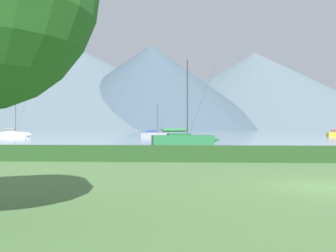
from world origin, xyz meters
TOP-DOWN VIEW (x-y plane):
  - ground_plane at (0.00, 0.00)m, footprint 1000.00×1000.00m
  - harbor_water at (0.00, 137.00)m, footprint 320.00×246.00m
  - hedge_line at (0.00, 11.00)m, footprint 80.00×1.20m
  - sailboat_slip_1 at (-46.94, 79.20)m, footprint 8.16×2.81m
  - sailboat_slip_2 at (-13.34, 73.53)m, footprint 6.72×2.43m
  - sailboat_slip_5 at (-6.36, 36.81)m, footprint 8.86×4.04m
  - distant_hill_west_ridge at (-127.97, 378.38)m, footprint 252.85×252.85m
  - distant_hill_central_peak at (55.42, 413.19)m, footprint 290.47×290.47m
  - distant_hill_east_ridge at (-112.28, 362.92)m, footprint 308.52×308.52m
  - distant_hill_far_shoulder at (-41.21, 325.03)m, footprint 193.20×193.20m

SIDE VIEW (x-z plane):
  - ground_plane at x=0.00m, z-range 0.00..0.00m
  - harbor_water at x=0.00m, z-range 0.00..0.00m
  - hedge_line at x=0.00m, z-range 0.00..1.00m
  - sailboat_slip_2 at x=-13.34m, z-range -3.05..4.14m
  - sailboat_slip_1 at x=-46.94m, z-range -5.05..6.42m
  - sailboat_slip_5 at x=-6.36m, z-range -4.58..6.02m
  - distant_hill_far_shoulder at x=-41.21m, z-range 0.00..70.16m
  - distant_hill_east_ridge at x=-112.28m, z-range 0.00..74.16m
  - distant_hill_central_peak at x=55.42m, z-range 0.00..78.31m
  - distant_hill_west_ridge at x=-127.97m, z-range 0.00..79.32m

